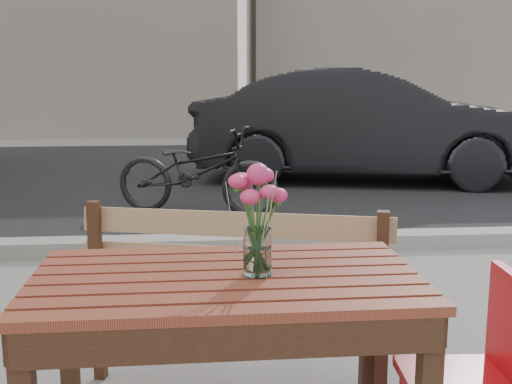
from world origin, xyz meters
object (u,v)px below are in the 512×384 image
main_vase (257,206)px  parked_car (366,125)px  bicycle (197,171)px  red_chair (482,367)px  main_table (226,312)px

main_vase → parked_car: bearing=72.2°
parked_car → bicycle: size_ratio=2.64×
red_chair → main_vase: size_ratio=2.10×
parked_car → red_chair: bearing=-178.8°
main_table → parked_car: bearing=70.9°
main_vase → parked_car: (2.05, 6.41, -0.25)m
red_chair → main_vase: main_vase is taller
main_table → main_vase: bearing=-5.2°
main_table → main_vase: main_vase is taller
main_vase → bicycle: main_vase is taller
main_table → main_vase: 0.37m
red_chair → bicycle: (-0.97, 4.51, 0.01)m
red_chair → bicycle: bearing=-164.0°
main_table → bicycle: bearing=90.9°
main_table → red_chair: main_table is taller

